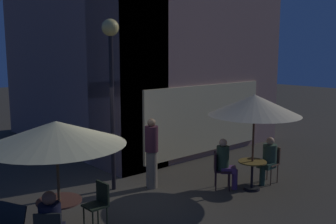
{
  "coord_description": "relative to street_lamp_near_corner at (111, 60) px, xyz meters",
  "views": [
    {
      "loc": [
        -4.47,
        -6.74,
        3.34
      ],
      "look_at": [
        1.84,
        0.41,
        1.83
      ],
      "focal_mm": 41.33,
      "sensor_mm": 36.0,
      "label": 1
    }
  ],
  "objects": [
    {
      "name": "patron_seated_1",
      "position": [
        3.19,
        -2.23,
        -2.44
      ],
      "size": [
        0.55,
        0.36,
        1.19
      ],
      "rotation": [
        0.0,
        0.0,
        -3.12
      ],
      "color": "#294334",
      "rests_on": "ground"
    },
    {
      "name": "patio_umbrella_0",
      "position": [
        -2.18,
        -1.6,
        -1.16
      ],
      "size": [
        2.37,
        2.37,
        2.17
      ],
      "color": "black",
      "rests_on": "ground"
    },
    {
      "name": "patron_seated_0",
      "position": [
        -2.57,
        -2.13,
        -2.43
      ],
      "size": [
        0.51,
        0.53,
        1.2
      ],
      "rotation": [
        0.0,
        0.0,
        0.92
      ],
      "color": "black",
      "rests_on": "ground"
    },
    {
      "name": "cafe_chair_2",
      "position": [
        3.33,
        -2.22,
        -2.55
      ],
      "size": [
        0.39,
        0.39,
        0.93
      ],
      "rotation": [
        0.0,
        0.0,
        -3.12
      ],
      "color": "brown",
      "rests_on": "ground"
    },
    {
      "name": "patio_umbrella_1",
      "position": [
        2.5,
        -2.24,
        -1.05
      ],
      "size": [
        2.19,
        2.19,
        2.33
      ],
      "color": "black",
      "rests_on": "ground"
    },
    {
      "name": "patron_standing_3",
      "position": [
        0.77,
        -0.52,
        -2.24
      ],
      "size": [
        0.32,
        0.32,
        1.73
      ],
      "rotation": [
        0.0,
        0.0,
        4.97
      ],
      "color": "#7A6B56",
      "rests_on": "ground"
    },
    {
      "name": "ground_plane",
      "position": [
        -0.51,
        -0.9,
        -3.12
      ],
      "size": [
        60.0,
        60.0,
        0.0
      ],
      "primitive_type": "plane",
      "color": "#3C362B"
    },
    {
      "name": "street_lamp_near_corner",
      "position": [
        0.0,
        0.0,
        0.0
      ],
      "size": [
        0.4,
        0.4,
        4.06
      ],
      "color": "black",
      "rests_on": "ground"
    },
    {
      "name": "cafe_chair_3",
      "position": [
        1.94,
        -1.67,
        -2.57
      ],
      "size": [
        0.57,
        0.57,
        0.91
      ],
      "rotation": [
        0.0,
        0.0,
        -0.79
      ],
      "color": "black",
      "rests_on": "ground"
    },
    {
      "name": "cafe_table_1",
      "position": [
        2.5,
        -2.24,
        -2.62
      ],
      "size": [
        0.68,
        0.68,
        0.71
      ],
      "color": "black",
      "rests_on": "ground"
    },
    {
      "name": "cafe_table_0",
      "position": [
        -2.18,
        -1.6,
        -2.54
      ],
      "size": [
        0.78,
        0.78,
        0.78
      ],
      "color": "black",
      "rests_on": "ground"
    },
    {
      "name": "cafe_chair_1",
      "position": [
        -1.37,
        -1.57,
        -2.58
      ],
      "size": [
        0.4,
        0.4,
        0.89
      ],
      "rotation": [
        0.0,
        0.0,
        -3.11
      ],
      "color": "black",
      "rests_on": "ground"
    },
    {
      "name": "patron_seated_2",
      "position": [
        2.04,
        -1.78,
        -2.42
      ],
      "size": [
        0.49,
        0.49,
        1.25
      ],
      "rotation": [
        0.0,
        0.0,
        -0.79
      ],
      "color": "#573365",
      "rests_on": "ground"
    },
    {
      "name": "cafe_building",
      "position": [
        2.7,
        3.07,
        1.52
      ],
      "size": [
        7.1,
        8.25,
        9.3
      ],
      "color": "gray",
      "rests_on": "ground"
    }
  ]
}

